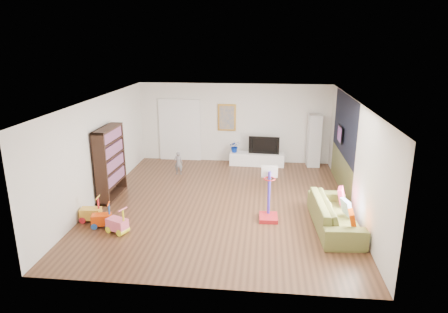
# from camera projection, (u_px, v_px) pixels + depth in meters

# --- Properties ---
(floor) EXTENTS (6.50, 7.50, 0.00)m
(floor) POSITION_uv_depth(u_px,v_px,m) (222.00, 203.00, 10.48)
(floor) COLOR brown
(floor) RESTS_ON ground
(ceiling) EXTENTS (6.50, 7.50, 0.00)m
(ceiling) POSITION_uv_depth(u_px,v_px,m) (222.00, 100.00, 9.71)
(ceiling) COLOR white
(ceiling) RESTS_ON ground
(wall_back) EXTENTS (6.50, 0.00, 2.70)m
(wall_back) POSITION_uv_depth(u_px,v_px,m) (234.00, 123.00, 13.67)
(wall_back) COLOR silver
(wall_back) RESTS_ON ground
(wall_front) EXTENTS (6.50, 0.00, 2.70)m
(wall_front) POSITION_uv_depth(u_px,v_px,m) (197.00, 217.00, 6.52)
(wall_front) COLOR white
(wall_front) RESTS_ON ground
(wall_left) EXTENTS (0.00, 7.50, 2.70)m
(wall_left) POSITION_uv_depth(u_px,v_px,m) (99.00, 150.00, 10.42)
(wall_left) COLOR silver
(wall_left) RESTS_ON ground
(wall_right) EXTENTS (0.00, 7.50, 2.70)m
(wall_right) POSITION_uv_depth(u_px,v_px,m) (354.00, 157.00, 9.77)
(wall_right) COLOR white
(wall_right) RESTS_ON ground
(navy_accent) EXTENTS (0.01, 3.20, 1.70)m
(navy_accent) POSITION_uv_depth(u_px,v_px,m) (345.00, 125.00, 10.96)
(navy_accent) COLOR black
(navy_accent) RESTS_ON wall_right
(olive_wainscot) EXTENTS (0.01, 3.20, 1.00)m
(olive_wainscot) POSITION_uv_depth(u_px,v_px,m) (341.00, 172.00, 11.34)
(olive_wainscot) COLOR brown
(olive_wainscot) RESTS_ON wall_right
(doorway) EXTENTS (1.45, 0.06, 2.10)m
(doorway) POSITION_uv_depth(u_px,v_px,m) (180.00, 131.00, 13.91)
(doorway) COLOR white
(doorway) RESTS_ON ground
(painting_back) EXTENTS (0.62, 0.06, 0.92)m
(painting_back) POSITION_uv_depth(u_px,v_px,m) (227.00, 118.00, 13.60)
(painting_back) COLOR gold
(painting_back) RESTS_ON wall_back
(artwork_right) EXTENTS (0.04, 0.56, 0.46)m
(artwork_right) POSITION_uv_depth(u_px,v_px,m) (340.00, 134.00, 11.24)
(artwork_right) COLOR #7F3F8C
(artwork_right) RESTS_ON wall_right
(media_console) EXTENTS (1.84, 0.51, 0.43)m
(media_console) POSITION_uv_depth(u_px,v_px,m) (257.00, 159.00, 13.52)
(media_console) COLOR white
(media_console) RESTS_ON ground
(tall_cabinet) EXTENTS (0.43, 0.43, 1.75)m
(tall_cabinet) POSITION_uv_depth(u_px,v_px,m) (314.00, 141.00, 13.25)
(tall_cabinet) COLOR silver
(tall_cabinet) RESTS_ON ground
(bookshelf) EXTENTS (0.36, 1.32, 1.93)m
(bookshelf) POSITION_uv_depth(u_px,v_px,m) (110.00, 163.00, 10.60)
(bookshelf) COLOR #301D13
(bookshelf) RESTS_ON ground
(sofa) EXTENTS (1.02, 2.32, 0.66)m
(sofa) POSITION_uv_depth(u_px,v_px,m) (335.00, 214.00, 9.02)
(sofa) COLOR olive
(sofa) RESTS_ON ground
(basketball_hoop) EXTENTS (0.46, 0.55, 1.29)m
(basketball_hoop) POSITION_uv_depth(u_px,v_px,m) (269.00, 194.00, 9.33)
(basketball_hoop) COLOR red
(basketball_hoop) RESTS_ON ground
(ride_on_yellow) EXTENTS (0.48, 0.32, 0.62)m
(ride_on_yellow) POSITION_uv_depth(u_px,v_px,m) (90.00, 209.00, 9.33)
(ride_on_yellow) COLOR gold
(ride_on_yellow) RESTS_ON ground
(ride_on_orange) EXTENTS (0.48, 0.36, 0.57)m
(ride_on_orange) POSITION_uv_depth(u_px,v_px,m) (101.00, 215.00, 9.06)
(ride_on_orange) COLOR #E7440A
(ride_on_orange) RESTS_ON ground
(ride_on_pink) EXTENTS (0.53, 0.44, 0.61)m
(ride_on_pink) POSITION_uv_depth(u_px,v_px,m) (117.00, 220.00, 8.80)
(ride_on_pink) COLOR #F66683
(ride_on_pink) RESTS_ON ground
(child) EXTENTS (0.27, 0.18, 0.74)m
(child) POSITION_uv_depth(u_px,v_px,m) (178.00, 163.00, 12.56)
(child) COLOR slate
(child) RESTS_ON ground
(tv) EXTENTS (1.03, 0.20, 0.59)m
(tv) POSITION_uv_depth(u_px,v_px,m) (264.00, 145.00, 13.39)
(tv) COLOR black
(tv) RESTS_ON media_console
(vase_plant) EXTENTS (0.40, 0.36, 0.40)m
(vase_plant) POSITION_uv_depth(u_px,v_px,m) (235.00, 146.00, 13.52)
(vase_plant) COLOR navy
(vase_plant) RESTS_ON media_console
(pillow_left) EXTENTS (0.13, 0.38, 0.37)m
(pillow_left) POSITION_uv_depth(u_px,v_px,m) (353.00, 220.00, 8.29)
(pillow_left) COLOR #BC3800
(pillow_left) RESTS_ON sofa
(pillow_center) EXTENTS (0.19, 0.37, 0.36)m
(pillow_center) POSITION_uv_depth(u_px,v_px,m) (346.00, 207.00, 8.91)
(pillow_center) COLOR white
(pillow_center) RESTS_ON sofa
(pillow_right) EXTENTS (0.19, 0.38, 0.37)m
(pillow_right) POSITION_uv_depth(u_px,v_px,m) (341.00, 195.00, 9.58)
(pillow_right) COLOR #AE2349
(pillow_right) RESTS_ON sofa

